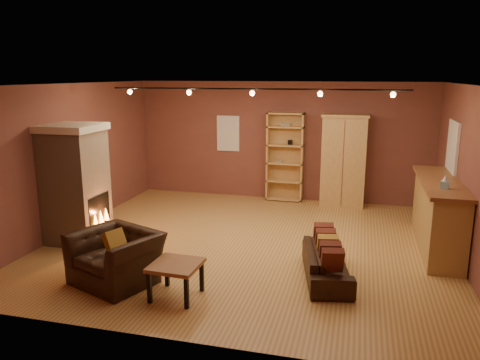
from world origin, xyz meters
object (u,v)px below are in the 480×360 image
(bar_counter, at_px, (438,214))
(armchair, at_px, (116,249))
(fireplace, at_px, (76,184))
(loveseat, at_px, (327,257))
(coffee_table, at_px, (176,268))
(bookcase, at_px, (285,156))
(armoire, at_px, (344,160))

(bar_counter, distance_m, armchair, 5.37)
(fireplace, bearing_deg, bar_counter, 10.64)
(bar_counter, bearing_deg, loveseat, -135.90)
(loveseat, bearing_deg, coffee_table, 109.04)
(loveseat, bearing_deg, bookcase, 6.16)
(coffee_table, bearing_deg, armoire, 69.33)
(armchair, bearing_deg, coffee_table, 9.58)
(bookcase, relative_size, loveseat, 1.30)
(armchair, bearing_deg, armoire, 80.95)
(bookcase, distance_m, bar_counter, 4.02)
(armchair, bearing_deg, bar_counter, 50.69)
(bookcase, distance_m, armchair, 5.44)
(bookcase, distance_m, armoire, 1.37)
(loveseat, bearing_deg, bar_counter, -56.94)
(bookcase, xyz_separation_m, coffee_table, (-0.61, -5.38, -0.65))
(armchair, distance_m, coffee_table, 1.05)
(fireplace, xyz_separation_m, bookcase, (3.18, 3.74, 0.01))
(armoire, distance_m, bar_counter, 2.99)
(loveseat, relative_size, armchair, 1.20)
(armoire, bearing_deg, bar_counter, -54.69)
(fireplace, distance_m, loveseat, 4.58)
(bar_counter, distance_m, loveseat, 2.45)
(coffee_table, bearing_deg, bar_counter, 37.39)
(bar_counter, bearing_deg, armchair, -151.12)
(loveseat, height_order, armchair, armchair)
(bookcase, bearing_deg, coffee_table, -96.51)
(fireplace, relative_size, loveseat, 1.31)
(armchair, xyz_separation_m, coffee_table, (1.02, -0.22, -0.09))
(fireplace, relative_size, bar_counter, 0.83)
(bar_counter, height_order, loveseat, bar_counter)
(loveseat, distance_m, armchair, 3.09)
(bookcase, relative_size, coffee_table, 3.16)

